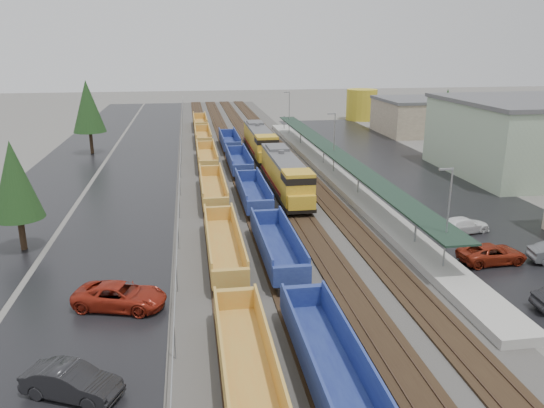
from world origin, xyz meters
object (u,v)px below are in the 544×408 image
(locomotive_lead, at_px, (285,175))
(parked_car_east_b, at_px, (492,254))
(locomotive_trail, at_px, (260,141))
(well_string_blue, at_px, (263,216))
(parked_car_west_b, at_px, (72,382))
(parked_car_east_c, at_px, (464,225))
(storage_tank, at_px, (361,105))
(well_string_yellow, at_px, (213,189))
(parked_car_west_c, at_px, (120,296))

(locomotive_lead, height_order, parked_car_east_b, locomotive_lead)
(locomotive_trail, xyz_separation_m, parked_car_east_b, (12.23, -42.13, -1.61))
(well_string_blue, relative_size, parked_car_west_b, 18.74)
(parked_car_west_b, xyz_separation_m, parked_car_east_c, (29.72, 18.39, -0.08))
(storage_tank, bearing_deg, locomotive_trail, -127.36)
(locomotive_lead, bearing_deg, parked_car_east_b, -59.93)
(well_string_blue, relative_size, storage_tank, 13.56)
(parked_car_east_c, bearing_deg, parked_car_east_b, 157.71)
(well_string_blue, bearing_deg, parked_car_west_b, -118.82)
(well_string_yellow, relative_size, well_string_blue, 1.29)
(parked_car_west_c, height_order, parked_car_east_b, parked_car_west_c)
(parked_car_east_b, height_order, parked_car_east_c, parked_car_east_b)
(locomotive_trail, distance_m, parked_car_west_b, 56.36)
(parked_car_west_c, bearing_deg, well_string_yellow, -0.31)
(parked_car_west_b, bearing_deg, locomotive_lead, -2.09)
(parked_car_east_c, bearing_deg, parked_car_west_b, 109.78)
(well_string_blue, xyz_separation_m, parked_car_west_c, (-11.03, -13.55, -0.35))
(storage_tank, distance_m, parked_car_west_c, 91.22)
(locomotive_trail, xyz_separation_m, well_string_yellow, (-8.00, -21.36, -1.20))
(well_string_blue, xyz_separation_m, parked_car_east_c, (17.43, -3.94, -0.45))
(storage_tank, distance_m, parked_car_west_b, 99.62)
(locomotive_trail, distance_m, well_string_blue, 31.88)
(locomotive_trail, bearing_deg, parked_car_east_b, -73.81)
(well_string_blue, height_order, parked_car_west_c, well_string_blue)
(locomotive_lead, height_order, parked_car_west_c, locomotive_lead)
(storage_tank, distance_m, parked_car_east_c, 72.56)
(locomotive_lead, bearing_deg, well_string_yellow, -177.40)
(well_string_yellow, bearing_deg, well_string_blue, -68.66)
(locomotive_lead, relative_size, parked_car_west_b, 4.03)
(locomotive_lead, relative_size, parked_car_east_c, 3.96)
(locomotive_lead, relative_size, parked_car_east_b, 3.68)
(parked_car_west_c, bearing_deg, storage_tank, -11.45)
(storage_tank, bearing_deg, parked_car_east_c, -100.96)
(parked_car_west_b, xyz_separation_m, parked_car_west_c, (1.26, 8.78, 0.02))
(locomotive_trail, bearing_deg, locomotive_lead, -90.00)
(parked_car_east_b, xyz_separation_m, parked_car_east_c, (1.20, 6.59, -0.02))
(parked_car_west_c, distance_m, parked_car_east_c, 30.04)
(locomotive_lead, xyz_separation_m, storage_tank, (27.22, 56.65, 0.97))
(parked_car_west_c, bearing_deg, locomotive_lead, -15.74)
(locomotive_trail, bearing_deg, well_string_yellow, -110.53)
(well_string_yellow, height_order, parked_car_west_b, well_string_yellow)
(locomotive_lead, bearing_deg, locomotive_trail, 90.00)
(well_string_yellow, relative_size, parked_car_west_b, 24.20)
(storage_tank, bearing_deg, parked_car_west_b, -115.90)
(well_string_yellow, bearing_deg, parked_car_east_c, -33.49)
(well_string_blue, bearing_deg, well_string_yellow, 111.34)
(parked_car_west_c, xyz_separation_m, parked_car_east_b, (27.26, 3.03, -0.08))
(well_string_yellow, distance_m, parked_car_west_c, 24.81)
(parked_car_west_c, relative_size, parked_car_east_b, 1.11)
(parked_car_west_b, bearing_deg, locomotive_trail, 7.42)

